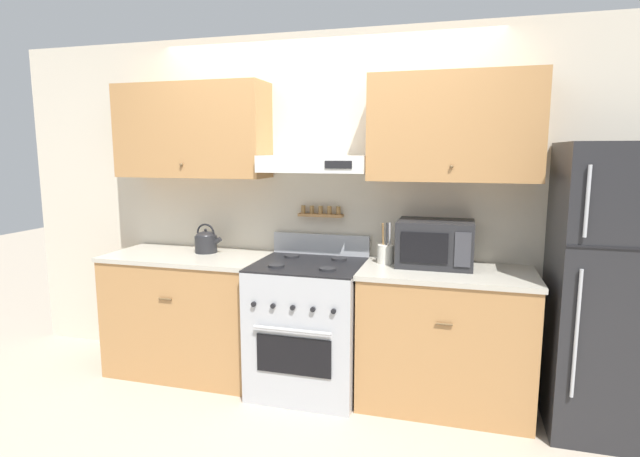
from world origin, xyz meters
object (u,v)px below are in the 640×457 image
object	(u,v)px
tea_kettle	(206,241)
microwave	(435,243)
refrigerator	(615,290)
utensil_crock	(386,253)
stove_range	(309,326)

from	to	relation	value
tea_kettle	microwave	distance (m)	1.71
tea_kettle	microwave	xyz separation A→B (m)	(1.71, 0.02, 0.07)
refrigerator	microwave	xyz separation A→B (m)	(-1.06, 0.15, 0.20)
microwave	utensil_crock	size ratio (longest dim) A/B	1.75
utensil_crock	stove_range	bearing A→B (deg)	-165.04
refrigerator	microwave	size ratio (longest dim) A/B	3.50
stove_range	tea_kettle	xyz separation A→B (m)	(-0.87, 0.14, 0.55)
stove_range	refrigerator	bearing A→B (deg)	0.08
stove_range	tea_kettle	bearing A→B (deg)	170.95
stove_range	microwave	xyz separation A→B (m)	(0.85, 0.16, 0.61)
microwave	utensil_crock	world-z (taller)	microwave
utensil_crock	microwave	bearing A→B (deg)	3.08
utensil_crock	refrigerator	bearing A→B (deg)	-5.55
tea_kettle	microwave	world-z (taller)	microwave
stove_range	refrigerator	xyz separation A→B (m)	(1.91, 0.00, 0.41)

